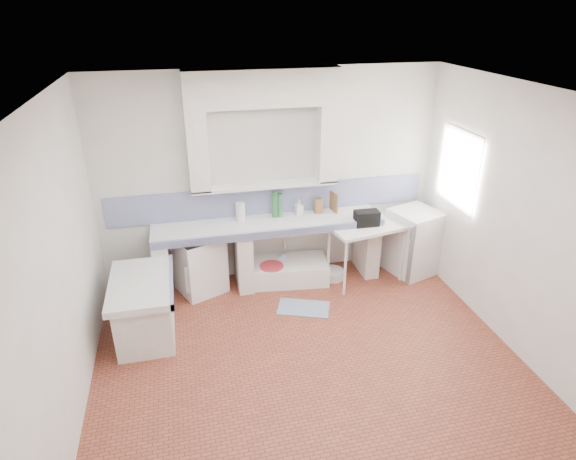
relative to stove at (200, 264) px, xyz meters
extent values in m
plane|color=brown|center=(1.03, -1.70, -0.39)|extent=(4.50, 4.50, 0.00)
plane|color=white|center=(1.03, -1.70, 2.41)|extent=(4.50, 4.50, 0.00)
plane|color=white|center=(1.03, 0.30, 1.01)|extent=(4.50, 0.00, 4.50)
plane|color=white|center=(1.03, -3.70, 1.01)|extent=(4.50, 0.00, 4.50)
plane|color=white|center=(-1.22, -1.70, 1.01)|extent=(0.00, 4.50, 4.50)
plane|color=white|center=(3.28, -1.70, 1.01)|extent=(0.00, 4.50, 4.50)
cube|color=white|center=(0.93, 0.17, 2.18)|extent=(1.90, 0.25, 0.45)
cube|color=#3A2212|center=(3.45, -0.50, 1.21)|extent=(0.35, 0.86, 1.06)
cube|color=white|center=(3.31, -0.50, 1.59)|extent=(0.01, 0.84, 0.24)
cube|color=white|center=(0.93, 0.00, 0.47)|extent=(3.00, 0.60, 0.08)
cube|color=navy|center=(0.93, -0.28, 0.47)|extent=(3.00, 0.04, 0.10)
cube|color=white|center=(-0.47, 0.00, 0.02)|extent=(0.20, 0.55, 0.82)
cube|color=white|center=(0.58, 0.00, 0.02)|extent=(0.20, 0.55, 0.82)
cube|color=white|center=(2.33, 0.00, 0.02)|extent=(0.20, 0.55, 0.82)
cube|color=white|center=(-0.67, -0.80, 0.27)|extent=(0.70, 1.10, 0.08)
cube|color=white|center=(-0.67, -0.80, -0.08)|extent=(0.60, 1.00, 0.62)
cube|color=navy|center=(-0.34, -0.80, 0.27)|extent=(0.04, 1.10, 0.10)
cube|color=navy|center=(1.03, 0.28, 0.71)|extent=(4.27, 0.03, 0.40)
cube|color=white|center=(0.00, 0.00, 0.00)|extent=(0.72, 0.71, 0.78)
cube|color=white|center=(1.18, -0.01, -0.26)|extent=(1.13, 0.70, 0.26)
cube|color=white|center=(2.22, -0.24, 0.02)|extent=(1.08, 0.73, 0.04)
cube|color=white|center=(2.96, -0.16, 0.07)|extent=(0.75, 0.75, 0.92)
cylinder|color=#C82F3B|center=(0.94, -0.10, -0.24)|extent=(0.36, 0.36, 0.30)
cylinder|color=orange|center=(1.10, -0.10, -0.26)|extent=(0.32, 0.32, 0.27)
cylinder|color=#2E69B2|center=(1.41, 0.01, -0.25)|extent=(0.30, 0.30, 0.28)
cylinder|color=white|center=(1.79, -0.12, -0.33)|extent=(0.42, 0.42, 0.12)
cylinder|color=silver|center=(1.12, 0.12, -0.23)|extent=(0.11, 0.11, 0.32)
cylinder|color=silver|center=(1.16, 0.11, -0.22)|extent=(0.12, 0.12, 0.34)
cube|color=black|center=(2.20, -0.23, 0.54)|extent=(0.32, 0.19, 0.20)
cylinder|color=#2A673A|center=(1.11, 0.15, 0.67)|extent=(0.09, 0.09, 0.33)
cylinder|color=#2A673A|center=(1.04, 0.15, 0.68)|extent=(0.10, 0.10, 0.35)
cube|color=olive|center=(1.64, 0.15, 0.61)|extent=(0.11, 0.09, 0.20)
cube|color=olive|center=(1.86, 0.15, 0.64)|extent=(0.06, 0.20, 0.27)
cylinder|color=white|center=(0.58, 0.15, 0.63)|extent=(0.16, 0.16, 0.24)
imported|color=white|center=(1.37, 0.15, 0.62)|extent=(0.11, 0.11, 0.21)
cube|color=#33507F|center=(1.22, -0.74, -0.39)|extent=(0.73, 0.57, 0.01)
camera|label=1|loc=(-0.11, -5.60, 3.11)|focal=29.91mm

